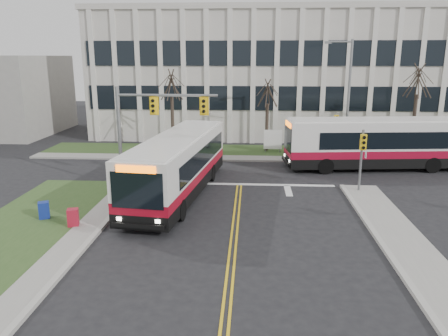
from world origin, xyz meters
TOP-DOWN VIEW (x-y plane):
  - ground at (0.00, 0.00)m, footprint 120.00×120.00m
  - sidewalk_west at (-7.00, -5.00)m, footprint 1.20×26.00m
  - sidewalk_cross at (5.00, 15.20)m, footprint 44.00×1.60m
  - building_lawn at (5.00, 18.00)m, footprint 44.00×5.00m
  - office_building at (5.00, 30.00)m, footprint 40.00×16.00m
  - mast_arm_signal at (-5.62, 7.16)m, footprint 6.11×0.38m
  - signal_pole_near at (7.20, 6.90)m, footprint 0.34×0.39m
  - signal_pole_far at (7.20, 15.40)m, footprint 0.34×0.39m
  - streetlight at (8.03, 16.20)m, footprint 2.15×0.25m
  - directory_sign at (2.50, 17.50)m, footprint 1.50×0.12m
  - tree_left at (-6.00, 18.00)m, footprint 1.80×1.80m
  - tree_mid at (2.00, 18.20)m, footprint 1.80×1.80m
  - tree_right at (14.00, 18.00)m, footprint 1.80×1.80m
  - bus_main at (-3.50, 5.90)m, footprint 4.32×13.13m
  - bus_cross at (9.94, 12.88)m, footprint 13.57×4.27m
  - newspaper_box_blue at (-9.50, 1.29)m, footprint 0.64×0.61m
  - newspaper_box_red at (-7.66, 0.40)m, footprint 0.60×0.57m

SIDE VIEW (x-z plane):
  - ground at x=0.00m, z-range 0.00..0.00m
  - building_lawn at x=5.00m, z-range 0.00..0.12m
  - sidewalk_west at x=-7.00m, z-range 0.00..0.14m
  - sidewalk_cross at x=5.00m, z-range 0.00..0.14m
  - newspaper_box_blue at x=-9.50m, z-range 0.00..0.95m
  - newspaper_box_red at x=-7.66m, z-range 0.00..0.95m
  - directory_sign at x=2.50m, z-range 0.17..2.17m
  - bus_main at x=-3.50m, z-range 0.00..3.44m
  - bus_cross at x=9.94m, z-range 0.00..3.56m
  - signal_pole_near at x=7.20m, z-range 0.60..4.40m
  - signal_pole_far at x=7.20m, z-range 0.60..4.40m
  - mast_arm_signal at x=-5.62m, z-range 1.16..7.36m
  - tree_mid at x=2.00m, z-range 1.47..8.29m
  - streetlight at x=8.03m, z-range 0.59..9.79m
  - tree_left at x=-6.00m, z-range 1.66..9.36m
  - tree_right at x=14.00m, z-range 1.78..10.03m
  - office_building at x=5.00m, z-range 0.00..12.00m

